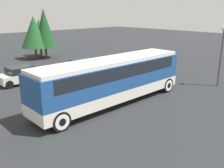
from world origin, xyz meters
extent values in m
plane|color=#26282B|center=(0.00, 0.00, 0.00)|extent=(120.00, 120.00, 0.00)
cube|color=silver|center=(0.00, 0.00, 0.83)|extent=(11.47, 2.43, 0.72)
cube|color=navy|center=(0.00, 0.00, 2.03)|extent=(11.47, 2.43, 1.68)
cube|color=black|center=(0.00, 0.00, 2.44)|extent=(10.09, 2.47, 0.76)
cube|color=silver|center=(0.00, 0.00, 2.98)|extent=(11.24, 2.23, 0.22)
cube|color=navy|center=(5.58, 0.00, 1.79)|extent=(0.36, 2.33, 1.93)
cylinder|color=black|center=(4.86, -1.10, 0.55)|extent=(1.09, 0.28, 1.09)
cylinder|color=silver|center=(4.86, -1.10, 0.55)|extent=(0.85, 0.30, 0.85)
cylinder|color=black|center=(4.86, -1.10, 0.55)|extent=(0.42, 0.32, 0.42)
cylinder|color=black|center=(4.86, 1.10, 0.55)|extent=(1.09, 0.28, 1.09)
cylinder|color=silver|center=(4.86, 1.10, 0.55)|extent=(0.85, 0.30, 0.85)
cylinder|color=black|center=(4.86, 1.10, 0.55)|extent=(0.42, 0.32, 0.42)
cylinder|color=black|center=(-4.70, -1.10, 0.55)|extent=(1.09, 0.28, 1.09)
cylinder|color=silver|center=(-4.70, -1.10, 0.55)|extent=(0.85, 0.30, 0.85)
cylinder|color=black|center=(-4.70, -1.10, 0.55)|extent=(0.42, 0.32, 0.42)
cylinder|color=black|center=(-4.70, 1.10, 0.55)|extent=(1.09, 0.28, 1.09)
cylinder|color=silver|center=(-4.70, 1.10, 0.55)|extent=(0.85, 0.30, 0.85)
cylinder|color=black|center=(-4.70, 1.10, 0.55)|extent=(0.42, 0.32, 0.42)
cube|color=black|center=(3.93, 8.03, 0.59)|extent=(4.58, 1.86, 0.66)
cube|color=black|center=(3.75, 8.03, 1.17)|extent=(2.38, 1.67, 0.50)
cylinder|color=black|center=(5.73, 7.19, 0.35)|extent=(0.70, 0.22, 0.70)
cylinder|color=black|center=(5.73, 7.19, 0.35)|extent=(0.26, 0.26, 0.26)
cylinder|color=black|center=(5.73, 8.87, 0.35)|extent=(0.70, 0.22, 0.70)
cylinder|color=black|center=(5.73, 8.87, 0.35)|extent=(0.26, 0.26, 0.26)
cylinder|color=black|center=(2.13, 7.19, 0.35)|extent=(0.70, 0.22, 0.70)
cylinder|color=black|center=(2.13, 7.19, 0.35)|extent=(0.26, 0.26, 0.26)
cylinder|color=black|center=(2.13, 8.87, 0.35)|extent=(0.70, 0.22, 0.70)
cylinder|color=black|center=(2.13, 8.87, 0.35)|extent=(0.26, 0.26, 0.26)
cube|color=silver|center=(-2.20, 9.01, 0.59)|extent=(4.04, 1.83, 0.67)
cube|color=black|center=(-2.36, 9.01, 1.21)|extent=(2.10, 1.65, 0.57)
cylinder|color=black|center=(-0.65, 8.18, 0.34)|extent=(0.68, 0.22, 0.68)
cylinder|color=black|center=(-0.65, 8.18, 0.34)|extent=(0.26, 0.26, 0.26)
cylinder|color=black|center=(-0.65, 9.83, 0.34)|extent=(0.68, 0.22, 0.68)
cylinder|color=black|center=(-0.65, 9.83, 0.34)|extent=(0.26, 0.26, 0.26)
cylinder|color=black|center=(-3.74, 8.18, 0.34)|extent=(0.68, 0.22, 0.68)
cylinder|color=black|center=(-3.74, 8.18, 0.34)|extent=(0.26, 0.26, 0.26)
cylinder|color=black|center=(-3.74, 9.83, 0.34)|extent=(0.68, 0.22, 0.68)
cylinder|color=black|center=(-3.74, 9.83, 0.34)|extent=(0.26, 0.26, 0.26)
cube|color=#7A6B5B|center=(0.26, 5.00, 0.56)|extent=(4.71, 1.90, 0.62)
cube|color=black|center=(0.07, 5.00, 1.12)|extent=(2.45, 1.71, 0.51)
cylinder|color=black|center=(2.15, 4.14, 0.33)|extent=(0.66, 0.22, 0.66)
cylinder|color=black|center=(2.15, 4.14, 0.33)|extent=(0.25, 0.26, 0.25)
cylinder|color=black|center=(2.15, 5.85, 0.33)|extent=(0.66, 0.22, 0.66)
cylinder|color=black|center=(2.15, 5.85, 0.33)|extent=(0.25, 0.26, 0.25)
cylinder|color=black|center=(-1.63, 4.14, 0.33)|extent=(0.66, 0.22, 0.66)
cylinder|color=black|center=(-1.63, 4.14, 0.33)|extent=(0.25, 0.26, 0.25)
cylinder|color=black|center=(-1.63, 5.85, 0.33)|extent=(0.66, 0.22, 0.66)
cylinder|color=black|center=(-1.63, 5.85, 0.33)|extent=(0.25, 0.26, 0.25)
cylinder|color=#515156|center=(9.32, -3.06, 2.27)|extent=(0.16, 0.16, 4.54)
sphere|color=silver|center=(9.32, -3.06, 4.72)|extent=(0.44, 0.44, 0.44)
cylinder|color=brown|center=(5.60, 20.38, 0.83)|extent=(0.28, 0.28, 1.66)
cone|color=#28602D|center=(5.60, 20.38, 3.34)|extent=(2.35, 2.35, 3.36)
cylinder|color=brown|center=(4.01, 18.78, 0.73)|extent=(0.28, 0.28, 1.47)
cone|color=#1E5123|center=(4.01, 18.78, 3.44)|extent=(3.44, 3.44, 3.95)
cylinder|color=brown|center=(5.23, 18.30, 0.71)|extent=(0.28, 0.28, 1.42)
cone|color=#19471E|center=(5.23, 18.30, 3.89)|extent=(2.81, 2.81, 4.94)
camera|label=1|loc=(-10.92, -11.60, 6.11)|focal=40.00mm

